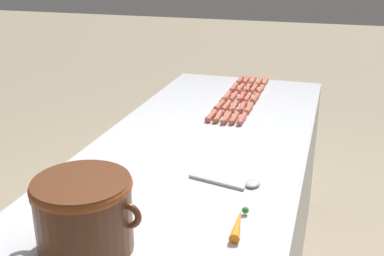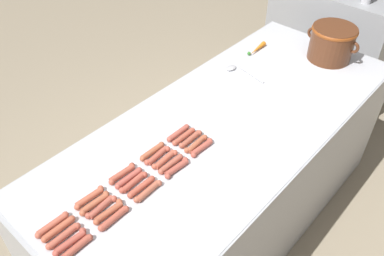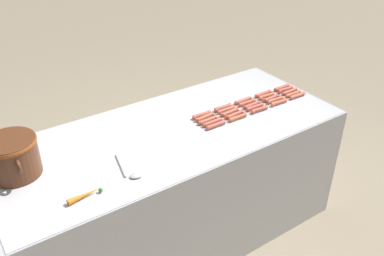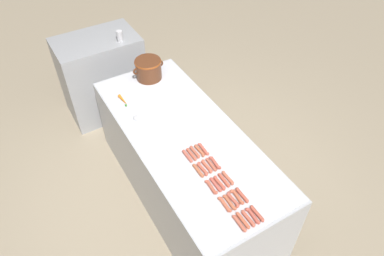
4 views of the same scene
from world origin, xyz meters
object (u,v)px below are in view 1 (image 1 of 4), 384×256
hot_dog_15 (246,80)px  hot_dog_24 (211,116)px  serving_spoon (240,183)px  carrot (238,223)px  hot_dog_5 (259,81)px  hot_dog_1 (260,89)px  hot_dog_18 (227,106)px  hot_dog_16 (241,88)px  hot_dog_12 (242,97)px  hot_dog_21 (234,87)px  hot_dog_19 (218,117)px  hot_dog_17 (234,96)px  hot_dog_11 (247,88)px  hot_dog_9 (234,118)px  hot_dog_0 (265,82)px  hot_dog_20 (240,80)px  hot_dog_10 (253,81)px  hot_dog_8 (242,107)px  hot_dog_22 (227,96)px  hot_dog_23 (219,105)px  hot_dog_6 (253,89)px  hot_dog_13 (234,107)px  hot_dog_4 (242,119)px  hot_dog_7 (248,97)px  hot_dog_2 (255,98)px  hot_dog_3 (249,108)px  hot_dog_14 (226,118)px

hot_dog_15 → hot_dog_24: (0.04, 0.73, 0.00)m
serving_spoon → carrot: 0.28m
serving_spoon → hot_dog_5: bearing=-83.3°
hot_dog_1 → hot_dog_18: 0.39m
hot_dog_16 → hot_dog_12: bearing=103.0°
hot_dog_12 → hot_dog_21: bearing=-65.3°
hot_dog_19 → hot_dog_16: bearing=-90.4°
hot_dog_17 → hot_dog_18: same height
hot_dog_11 → hot_dog_21: 0.08m
hot_dog_9 → hot_dog_19: same height
hot_dog_0 → hot_dog_12: 0.37m
hot_dog_17 → hot_dog_16: bearing=-90.8°
hot_dog_20 → serving_spoon: 1.42m
hot_dog_10 → hot_dog_11: (-0.00, 0.18, 0.00)m
hot_dog_8 → hot_dog_12: bearing=-78.0°
hot_dog_22 → hot_dog_23: size_ratio=1.00×
hot_dog_6 → hot_dog_10: same height
serving_spoon → hot_dog_10: bearing=-81.6°
hot_dog_20 → hot_dog_21: same height
hot_dog_13 → serving_spoon: bearing=103.9°
hot_dog_15 → hot_dog_18: 0.55m
carrot → hot_dog_1: bearing=-83.2°
hot_dog_10 → hot_dog_4: bearing=96.1°
hot_dog_0 → hot_dog_12: size_ratio=1.00×
hot_dog_7 → hot_dog_12: size_ratio=1.00×
hot_dog_2 → hot_dog_22: size_ratio=1.00×
hot_dog_8 → hot_dog_17: same height
hot_dog_23 → hot_dog_17: bearing=-102.0°
hot_dog_8 → hot_dog_2: bearing=-101.4°
hot_dog_0 → hot_dog_23: 0.57m
hot_dog_10 → carrot: 1.69m
hot_dog_6 → carrot: carrot is taller
carrot → hot_dog_3: bearing=-81.1°
hot_dog_11 → hot_dog_24: 0.55m
hot_dog_14 → hot_dog_23: same height
hot_dog_20 → hot_dog_24: size_ratio=1.00×
hot_dog_10 → hot_dog_19: 0.73m
hot_dog_14 → hot_dog_15: 0.74m
hot_dog_4 → hot_dog_20: (0.16, -0.73, 0.00)m
hot_dog_15 → hot_dog_23: bearing=86.0°
hot_dog_4 → carrot: 0.95m
hot_dog_12 → hot_dog_23: 0.20m
serving_spoon → hot_dog_9: bearing=-75.9°
hot_dog_20 → carrot: (-0.33, 1.67, 0.00)m
hot_dog_7 → hot_dog_17: (0.08, 0.00, 0.00)m
hot_dog_14 → hot_dog_19: same height
hot_dog_13 → hot_dog_21: same height
hot_dog_2 → hot_dog_4: same height
hot_dog_14 → carrot: carrot is taller
hot_dog_2 → hot_dog_9: same height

